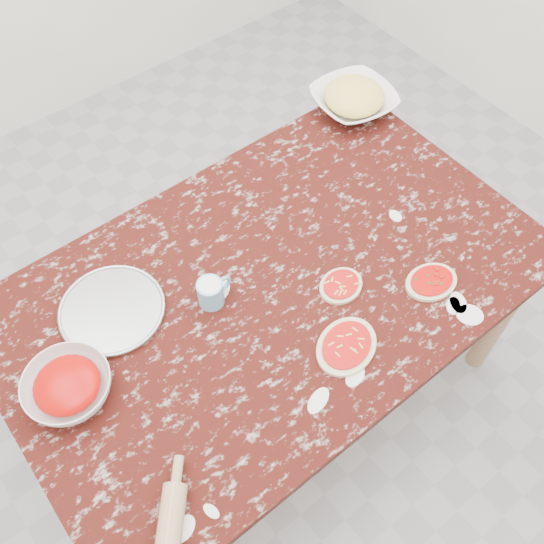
{
  "coord_description": "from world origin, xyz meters",
  "views": [
    {
      "loc": [
        -0.61,
        -0.77,
        2.23
      ],
      "look_at": [
        0.0,
        0.0,
        0.8
      ],
      "focal_mm": 39.91,
      "sensor_mm": 36.0,
      "label": 1
    }
  ],
  "objects_px": {
    "worktable": "(272,297)",
    "flour_mug": "(211,292)",
    "pizza_tray": "(112,310)",
    "sauce_bowl": "(69,387)",
    "cheese_bowl": "(354,101)"
  },
  "relations": [
    {
      "from": "worktable",
      "to": "pizza_tray",
      "type": "bearing_deg",
      "value": 154.44
    },
    {
      "from": "pizza_tray",
      "to": "cheese_bowl",
      "type": "bearing_deg",
      "value": 10.8
    },
    {
      "from": "cheese_bowl",
      "to": "worktable",
      "type": "bearing_deg",
      "value": -149.38
    },
    {
      "from": "sauce_bowl",
      "to": "cheese_bowl",
      "type": "height_order",
      "value": "sauce_bowl"
    },
    {
      "from": "pizza_tray",
      "to": "cheese_bowl",
      "type": "distance_m",
      "value": 1.14
    },
    {
      "from": "pizza_tray",
      "to": "sauce_bowl",
      "type": "bearing_deg",
      "value": -143.68
    },
    {
      "from": "worktable",
      "to": "pizza_tray",
      "type": "xyz_separation_m",
      "value": [
        -0.42,
        0.2,
        0.09
      ]
    },
    {
      "from": "worktable",
      "to": "sauce_bowl",
      "type": "height_order",
      "value": "sauce_bowl"
    },
    {
      "from": "cheese_bowl",
      "to": "flour_mug",
      "type": "xyz_separation_m",
      "value": [
        -0.88,
        -0.36,
        0.01
      ]
    },
    {
      "from": "pizza_tray",
      "to": "flour_mug",
      "type": "bearing_deg",
      "value": -30.82
    },
    {
      "from": "worktable",
      "to": "flour_mug",
      "type": "relative_size",
      "value": 14.35
    },
    {
      "from": "sauce_bowl",
      "to": "cheese_bowl",
      "type": "distance_m",
      "value": 1.38
    },
    {
      "from": "pizza_tray",
      "to": "flour_mug",
      "type": "relative_size",
      "value": 2.65
    },
    {
      "from": "worktable",
      "to": "pizza_tray",
      "type": "relative_size",
      "value": 5.41
    },
    {
      "from": "sauce_bowl",
      "to": "flour_mug",
      "type": "height_order",
      "value": "flour_mug"
    }
  ]
}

